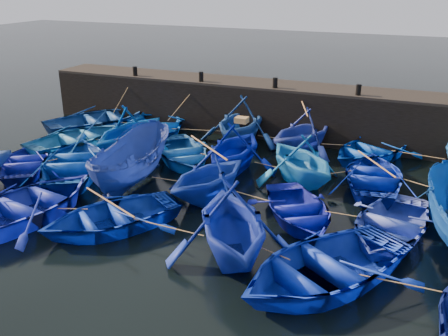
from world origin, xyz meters
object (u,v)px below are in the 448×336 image
at_px(boat_8, 182,152).
at_px(wooden_crate, 242,120).
at_px(boat_0, 100,119).
at_px(boat_13, 26,162).

bearing_deg(boat_8, wooden_crate, -43.02).
bearing_deg(boat_0, boat_13, 128.72).
bearing_deg(boat_13, boat_8, 177.64).
height_order(boat_8, wooden_crate, wooden_crate).
xyz_separation_m(boat_0, boat_8, (6.38, -2.74, -0.11)).
height_order(boat_0, boat_13, boat_0).
height_order(boat_13, wooden_crate, wooden_crate).
distance_m(boat_13, wooden_crate, 9.29).
bearing_deg(wooden_crate, boat_8, 178.44).
relative_size(boat_8, wooden_crate, 9.18).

